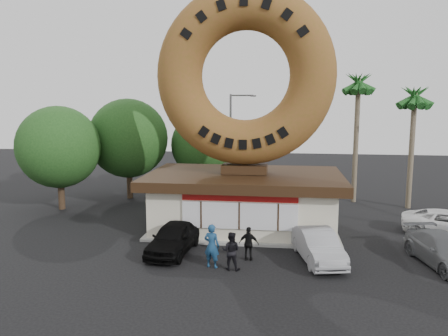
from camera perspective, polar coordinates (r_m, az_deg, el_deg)
ground at (r=20.40m, az=1.16°, el=-12.60°), size 90.00×90.00×0.00m
donut_shop at (r=25.60m, az=2.68°, el=-4.07°), size 11.20×7.20×3.80m
giant_donut at (r=25.03m, az=2.79°, el=11.94°), size 10.08×2.57×10.08m
tree_west at (r=34.06m, az=-12.40°, el=3.80°), size 6.00×6.00×7.65m
tree_mid at (r=34.61m, az=-2.63°, el=3.04°), size 5.20×5.20×6.63m
tree_far at (r=31.87m, az=-20.78°, el=2.57°), size 5.60×5.60×7.14m
palm_near at (r=33.35m, az=17.15°, el=10.01°), size 2.60×2.60×9.75m
palm_far at (r=32.63m, az=23.64°, el=8.08°), size 2.60×2.60×8.75m
street_lamp at (r=35.24m, az=1.10°, el=3.90°), size 2.11×0.20×8.00m
person_left at (r=19.86m, az=-1.61°, el=-10.13°), size 0.82×0.64×2.00m
person_center at (r=19.66m, az=0.92°, el=-10.76°), size 0.90×0.73×1.72m
person_right at (r=20.78m, az=3.26°, el=-9.85°), size 0.97×0.47×1.61m
car_black at (r=21.92m, az=-6.64°, el=-9.06°), size 2.20×4.54×1.49m
car_silver at (r=21.20m, az=12.16°, el=-9.88°), size 2.47×4.65×1.46m
car_grey at (r=22.49m, az=26.84°, el=-9.60°), size 2.94×5.18×1.41m
car_white at (r=27.62m, az=27.26°, el=-6.40°), size 5.31×3.40×1.36m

